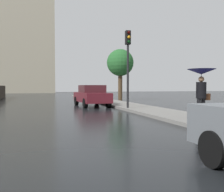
# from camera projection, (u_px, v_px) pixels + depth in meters

# --- Properties ---
(ground) EXTENTS (120.00, 120.00, 0.00)m
(ground) POSITION_uv_depth(u_px,v_px,m) (76.00, 165.00, 4.35)
(ground) COLOR black
(car_maroon_mid_road) EXTENTS (1.85, 4.27, 1.41)m
(car_maroon_mid_road) POSITION_uv_depth(u_px,v_px,m) (92.00, 95.00, 17.24)
(car_maroon_mid_road) COLOR maroon
(car_maroon_mid_road) RESTS_ON ground
(pedestrian_with_umbrella_near) EXTENTS (1.00, 1.00, 1.80)m
(pedestrian_with_umbrella_near) POSITION_uv_depth(u_px,v_px,m) (201.00, 80.00, 9.21)
(pedestrian_with_umbrella_near) COLOR black
(pedestrian_with_umbrella_near) RESTS_ON sidewalk_strip
(traffic_light) EXTENTS (0.26, 0.39, 4.23)m
(traffic_light) POSITION_uv_depth(u_px,v_px,m) (128.00, 54.00, 14.15)
(traffic_light) COLOR black
(traffic_light) RESTS_ON sidewalk_strip
(street_tree_near) EXTENTS (2.51, 2.51, 4.82)m
(street_tree_near) POSITION_uv_depth(u_px,v_px,m) (120.00, 63.00, 24.17)
(street_tree_near) COLOR #4C3823
(street_tree_near) RESTS_ON ground
(distant_tower) EXTENTS (12.86, 8.97, 38.13)m
(distant_tower) POSITION_uv_depth(u_px,v_px,m) (21.00, 15.00, 53.55)
(distant_tower) COLOR #B2A88E
(distant_tower) RESTS_ON ground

